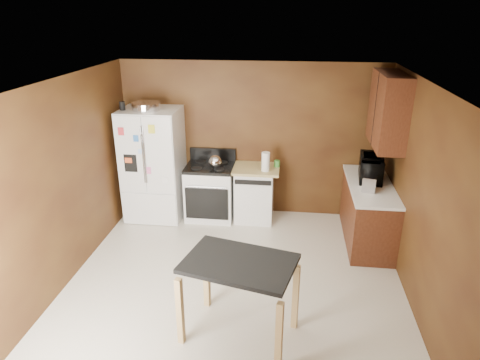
% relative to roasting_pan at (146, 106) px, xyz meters
% --- Properties ---
extents(floor, '(4.50, 4.50, 0.00)m').
position_rel_roasting_pan_xyz_m(floor, '(1.58, -1.83, -1.86)').
color(floor, beige).
rests_on(floor, ground).
extents(ceiling, '(4.50, 4.50, 0.00)m').
position_rel_roasting_pan_xyz_m(ceiling, '(1.58, -1.83, 0.64)').
color(ceiling, white).
rests_on(ceiling, ground).
extents(wall_back, '(4.20, 0.00, 4.20)m').
position_rel_roasting_pan_xyz_m(wall_back, '(1.58, 0.42, -0.61)').
color(wall_back, '#573816').
rests_on(wall_back, ground).
extents(wall_front, '(4.20, 0.00, 4.20)m').
position_rel_roasting_pan_xyz_m(wall_front, '(1.58, -4.08, -0.61)').
color(wall_front, '#573816').
rests_on(wall_front, ground).
extents(wall_left, '(0.00, 4.50, 4.50)m').
position_rel_roasting_pan_xyz_m(wall_left, '(-0.52, -1.83, -0.61)').
color(wall_left, '#573816').
rests_on(wall_left, ground).
extents(wall_right, '(0.00, 4.50, 4.50)m').
position_rel_roasting_pan_xyz_m(wall_right, '(3.68, -1.83, -0.61)').
color(wall_right, '#573816').
rests_on(wall_right, ground).
extents(roasting_pan, '(0.44, 0.44, 0.11)m').
position_rel_roasting_pan_xyz_m(roasting_pan, '(0.00, 0.00, 0.00)').
color(roasting_pan, silver).
rests_on(roasting_pan, refrigerator).
extents(pen_cup, '(0.09, 0.09, 0.13)m').
position_rel_roasting_pan_xyz_m(pen_cup, '(-0.36, -0.07, 0.01)').
color(pen_cup, black).
rests_on(pen_cup, refrigerator).
extents(kettle, '(0.21, 0.21, 0.21)m').
position_rel_roasting_pan_xyz_m(kettle, '(1.04, -0.01, -0.85)').
color(kettle, silver).
rests_on(kettle, gas_range).
extents(paper_towel, '(0.16, 0.16, 0.30)m').
position_rel_roasting_pan_xyz_m(paper_towel, '(1.83, -0.00, -0.82)').
color(paper_towel, white).
rests_on(paper_towel, dishwasher).
extents(green_canister, '(0.09, 0.09, 0.10)m').
position_rel_roasting_pan_xyz_m(green_canister, '(2.00, 0.21, -0.91)').
color(green_canister, green).
rests_on(green_canister, dishwasher).
extents(toaster, '(0.24, 0.32, 0.21)m').
position_rel_roasting_pan_xyz_m(toaster, '(3.31, -0.59, -0.85)').
color(toaster, silver).
rests_on(toaster, right_cabinets).
extents(microwave, '(0.46, 0.63, 0.33)m').
position_rel_roasting_pan_xyz_m(microwave, '(3.38, -0.20, -0.79)').
color(microwave, black).
rests_on(microwave, right_cabinets).
extents(refrigerator, '(0.90, 0.80, 1.80)m').
position_rel_roasting_pan_xyz_m(refrigerator, '(0.03, 0.03, -0.95)').
color(refrigerator, white).
rests_on(refrigerator, ground).
extents(gas_range, '(0.76, 0.68, 1.10)m').
position_rel_roasting_pan_xyz_m(gas_range, '(0.94, 0.09, -1.39)').
color(gas_range, white).
rests_on(gas_range, ground).
extents(dishwasher, '(0.78, 0.63, 0.89)m').
position_rel_roasting_pan_xyz_m(dishwasher, '(1.66, 0.12, -1.40)').
color(dishwasher, white).
rests_on(dishwasher, ground).
extents(right_cabinets, '(0.63, 1.58, 2.45)m').
position_rel_roasting_pan_xyz_m(right_cabinets, '(3.41, -0.35, -0.95)').
color(right_cabinets, '#5E2D19').
rests_on(right_cabinets, ground).
extents(island, '(1.24, 0.96, 0.91)m').
position_rel_roasting_pan_xyz_m(island, '(1.74, -2.62, -1.10)').
color(island, black).
rests_on(island, ground).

